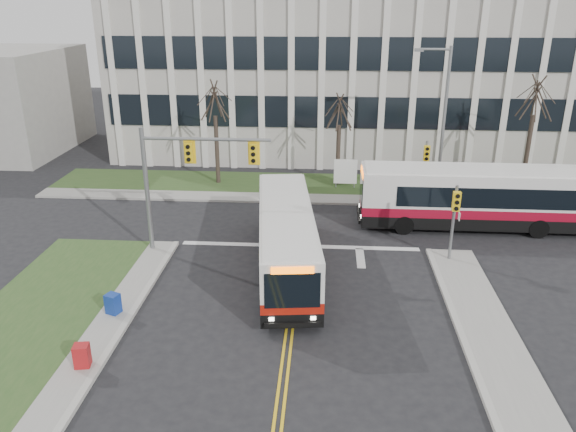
# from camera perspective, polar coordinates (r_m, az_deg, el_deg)

# --- Properties ---
(ground) EXTENTS (120.00, 120.00, 0.00)m
(ground) POSITION_cam_1_polar(r_m,az_deg,el_deg) (21.29, 0.06, -12.22)
(ground) COLOR black
(ground) RESTS_ON ground
(sidewalk_west) EXTENTS (1.20, 26.00, 0.14)m
(sidewalk_west) POSITION_cam_1_polar(r_m,az_deg,el_deg) (19.12, -23.77, -18.52)
(sidewalk_west) COLOR #9E9B93
(sidewalk_west) RESTS_ON ground
(sidewalk_cross) EXTENTS (44.00, 1.60, 0.14)m
(sidewalk_cross) POSITION_cam_1_polar(r_m,az_deg,el_deg) (35.13, 9.96, 1.54)
(sidewalk_cross) COLOR #9E9B93
(sidewalk_cross) RESTS_ON ground
(building_lawn) EXTENTS (44.00, 5.00, 0.12)m
(building_lawn) POSITION_cam_1_polar(r_m,az_deg,el_deg) (37.77, 9.57, 2.96)
(building_lawn) COLOR #2D4B20
(building_lawn) RESTS_ON ground
(office_building) EXTENTS (40.00, 16.00, 12.00)m
(office_building) POSITION_cam_1_polar(r_m,az_deg,el_deg) (48.20, 8.75, 14.21)
(office_building) COLOR #B4AFA6
(office_building) RESTS_ON ground
(mast_arm_signal) EXTENTS (6.11, 0.38, 6.20)m
(mast_arm_signal) POSITION_cam_1_polar(r_m,az_deg,el_deg) (26.86, -10.94, 4.70)
(mast_arm_signal) COLOR slate
(mast_arm_signal) RESTS_ON ground
(signal_pole_near) EXTENTS (0.34, 0.39, 3.80)m
(signal_pole_near) POSITION_cam_1_polar(r_m,az_deg,el_deg) (26.96, 16.57, 0.31)
(signal_pole_near) COLOR slate
(signal_pole_near) RESTS_ON ground
(signal_pole_far) EXTENTS (0.34, 0.39, 3.80)m
(signal_pole_far) POSITION_cam_1_polar(r_m,az_deg,el_deg) (34.89, 13.79, 5.31)
(signal_pole_far) COLOR slate
(signal_pole_far) RESTS_ON ground
(streetlight) EXTENTS (2.15, 0.25, 9.20)m
(streetlight) POSITION_cam_1_polar(r_m,az_deg,el_deg) (35.20, 15.33, 9.82)
(streetlight) COLOR slate
(streetlight) RESTS_ON ground
(directory_sign) EXTENTS (1.50, 0.12, 2.00)m
(directory_sign) POSITION_cam_1_polar(r_m,az_deg,el_deg) (36.79, 5.86, 4.47)
(directory_sign) COLOR slate
(directory_sign) RESTS_ON ground
(tree_left) EXTENTS (1.80, 1.80, 7.70)m
(tree_left) POSITION_cam_1_polar(r_m,az_deg,el_deg) (36.96, -7.46, 11.41)
(tree_left) COLOR #42352B
(tree_left) RESTS_ON ground
(tree_mid) EXTENTS (1.80, 1.80, 6.82)m
(tree_mid) POSITION_cam_1_polar(r_m,az_deg,el_deg) (36.57, 5.25, 10.39)
(tree_mid) COLOR #42352B
(tree_mid) RESTS_ON ground
(tree_right) EXTENTS (1.80, 1.80, 8.25)m
(tree_right) POSITION_cam_1_polar(r_m,az_deg,el_deg) (38.37, 23.86, 10.77)
(tree_right) COLOR #42352B
(tree_right) RESTS_ON ground
(bus_main) EXTENTS (3.61, 11.11, 2.91)m
(bus_main) POSITION_cam_1_polar(r_m,az_deg,el_deg) (25.54, -0.20, -2.48)
(bus_main) COLOR silver
(bus_main) RESTS_ON ground
(bus_cross) EXTENTS (12.28, 2.70, 3.27)m
(bus_cross) POSITION_cam_1_polar(r_m,az_deg,el_deg) (31.85, 18.54, 1.63)
(bus_cross) COLOR silver
(bus_cross) RESTS_ON ground
(newspaper_box_blue) EXTENTS (0.63, 0.60, 0.95)m
(newspaper_box_blue) POSITION_cam_1_polar(r_m,az_deg,el_deg) (23.37, -17.34, -8.64)
(newspaper_box_blue) COLOR navy
(newspaper_box_blue) RESTS_ON ground
(newspaper_box_red) EXTENTS (0.57, 0.52, 0.95)m
(newspaper_box_red) POSITION_cam_1_polar(r_m,az_deg,el_deg) (20.64, -20.18, -13.33)
(newspaper_box_red) COLOR #A21418
(newspaper_box_red) RESTS_ON ground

